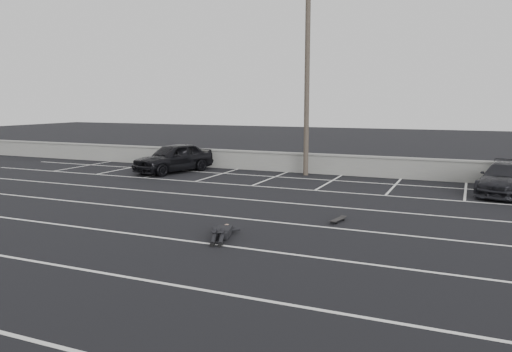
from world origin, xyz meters
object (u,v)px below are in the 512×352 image
at_px(car_right, 506,179).
at_px(person, 224,228).
at_px(car_left, 174,158).
at_px(skateboard, 338,220).
at_px(utility_pole, 307,78).

xyz_separation_m(car_right, person, (-7.78, -10.42, -0.43)).
bearing_deg(person, car_right, 36.72).
bearing_deg(car_left, skateboard, -17.45).
relative_size(car_right, person, 1.87).
bearing_deg(car_right, skateboard, -114.02).
bearing_deg(person, car_left, 112.20).
distance_m(car_right, person, 13.01).
distance_m(car_left, person, 13.44).
bearing_deg(skateboard, utility_pole, 125.11).
bearing_deg(car_left, car_right, 16.90).
xyz_separation_m(car_left, person, (8.40, -10.48, -0.57)).
height_order(car_left, person, car_left).
xyz_separation_m(utility_pole, person, (1.48, -12.29, -4.75)).
distance_m(utility_pole, skateboard, 11.35).
height_order(utility_pole, person, utility_pole).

